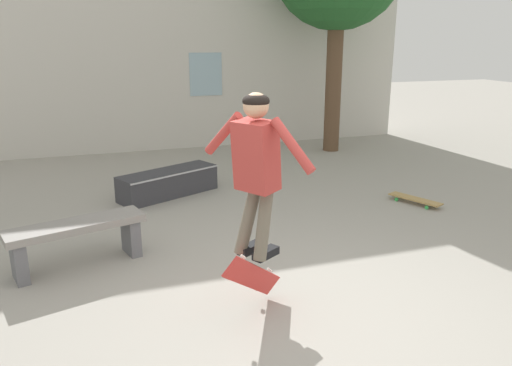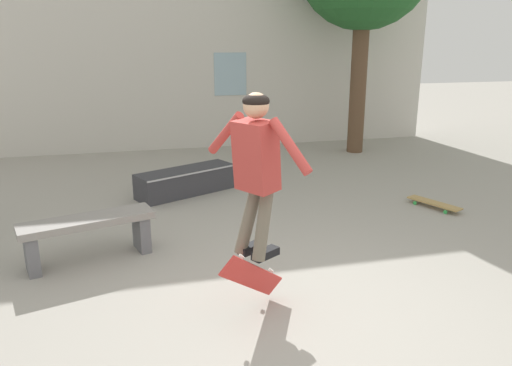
# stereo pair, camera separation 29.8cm
# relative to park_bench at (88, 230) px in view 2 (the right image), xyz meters

# --- Properties ---
(ground_plane) EXTENTS (40.00, 40.00, 0.00)m
(ground_plane) POSITION_rel_park_bench_xyz_m (1.79, -1.69, -0.35)
(ground_plane) COLOR #A39E93
(building_backdrop) EXTENTS (11.49, 0.52, 5.64)m
(building_backdrop) POSITION_rel_park_bench_xyz_m (1.82, 5.67, 2.07)
(building_backdrop) COLOR beige
(building_backdrop) RESTS_ON ground_plane
(park_bench) EXTENTS (1.45, 0.76, 0.50)m
(park_bench) POSITION_rel_park_bench_xyz_m (0.00, 0.00, 0.00)
(park_bench) COLOR gray
(park_bench) RESTS_ON ground_plane
(skate_ledge) EXTENTS (1.62, 1.11, 0.39)m
(skate_ledge) POSITION_rel_park_bench_xyz_m (1.28, 2.19, -0.16)
(skate_ledge) COLOR #38383D
(skate_ledge) RESTS_ON ground_plane
(skater) EXTENTS (0.67, 1.03, 1.40)m
(skater) POSITION_rel_park_bench_xyz_m (1.51, -1.44, 1.01)
(skater) COLOR #B23833
(skateboard_flipping) EXTENTS (0.68, 0.49, 0.65)m
(skateboard_flipping) POSITION_rel_park_bench_xyz_m (1.47, -1.48, 0.01)
(skateboard_flipping) COLOR red
(skateboard_resting) EXTENTS (0.49, 0.80, 0.08)m
(skateboard_resting) POSITION_rel_park_bench_xyz_m (4.65, 0.65, -0.28)
(skateboard_resting) COLOR #AD894C
(skateboard_resting) RESTS_ON ground_plane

